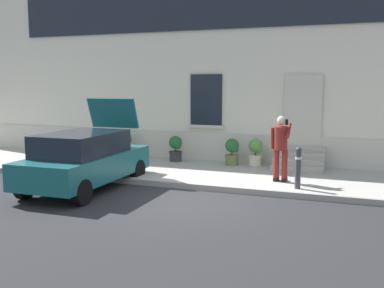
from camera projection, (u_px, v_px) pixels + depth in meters
The scene contains 12 objects.
ground_plane at pixel (191, 199), 10.79m from camera, with size 80.00×80.00×0.00m, color #232326.
sidewalk at pixel (224, 174), 13.38m from camera, with size 24.00×3.60×0.15m, color #99968E.
curb_edge at pixel (204, 187), 11.65m from camera, with size 24.00×0.12×0.15m, color gray.
building_facade at pixel (247, 54), 15.19m from camera, with size 24.00×1.52×7.50m.
entrance_stoop at pixel (300, 161), 13.85m from camera, with size 1.52×1.28×0.64m.
hatchback_car_teal at pixel (85, 159), 11.69m from camera, with size 1.85×4.09×2.34m.
bollard_near_person at pixel (298, 166), 11.13m from camera, with size 0.15×0.15×1.04m.
person_on_phone at pixel (281, 144), 11.87m from camera, with size 0.51×0.46×1.75m.
planter_terracotta at pixel (126, 144), 15.96m from camera, with size 0.44×0.44×0.86m.
planter_charcoal at pixel (176, 148), 15.10m from camera, with size 0.44×0.44×0.86m.
planter_olive at pixel (232, 151), 14.36m from camera, with size 0.44×0.44×0.86m.
planter_cream at pixel (256, 151), 14.29m from camera, with size 0.44×0.44×0.86m.
Camera 1 is at (3.77, -9.82, 2.74)m, focal length 42.22 mm.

